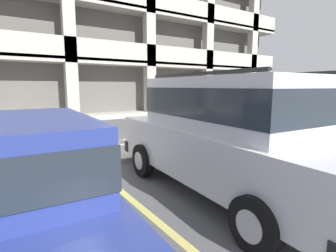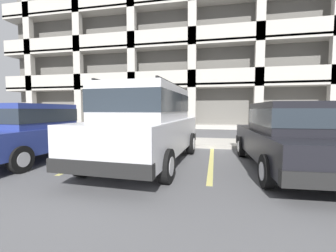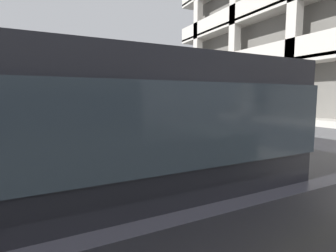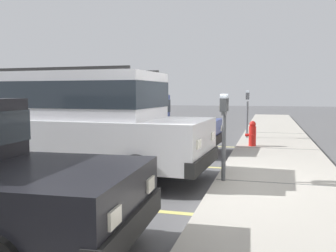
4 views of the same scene
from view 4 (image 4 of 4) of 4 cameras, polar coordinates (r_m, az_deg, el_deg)
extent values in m
cube|color=#565659|center=(6.62, 5.40, -9.40)|extent=(80.00, 80.00, 0.10)
cube|color=#ADA89E|center=(6.51, 16.90, -8.85)|extent=(40.00, 2.20, 0.12)
cube|color=#606060|center=(14.40, 15.90, -1.00)|extent=(0.03, 2.16, 0.00)
cube|color=#606060|center=(10.43, 16.22, -3.28)|extent=(0.03, 2.16, 0.00)
cube|color=#606060|center=(6.49, 16.92, -8.32)|extent=(0.03, 2.16, 0.00)
cube|color=#DBD16B|center=(11.45, 2.47, -2.94)|extent=(0.12, 4.80, 0.01)
cube|color=#DBD16B|center=(8.43, -2.24, -5.85)|extent=(0.12, 4.80, 0.01)
cube|color=#DBD16B|center=(5.57, -12.15, -11.72)|extent=(0.12, 4.80, 0.01)
cube|color=silver|center=(7.25, -12.72, -1.95)|extent=(2.07, 4.79, 0.80)
cube|color=silver|center=(7.22, -13.19, 4.54)|extent=(1.76, 2.99, 0.84)
cube|color=#232B33|center=(7.22, -13.19, 4.70)|extent=(1.79, 3.02, 0.46)
cube|color=black|center=(6.44, 5.40, -5.25)|extent=(1.88, 0.25, 0.24)
cube|color=silver|center=(5.82, 4.69, -2.76)|extent=(0.24, 0.04, 0.14)
cube|color=silver|center=(6.93, 6.85, -1.52)|extent=(0.24, 0.04, 0.14)
cylinder|color=black|center=(5.87, -4.79, -7.45)|extent=(0.23, 0.67, 0.66)
cylinder|color=#B2B2B7|center=(5.87, -4.79, -7.45)|extent=(0.24, 0.37, 0.36)
cylinder|color=black|center=(7.54, 0.52, -4.63)|extent=(0.23, 0.67, 0.66)
cylinder|color=#B2B2B7|center=(7.54, 0.52, -4.63)|extent=(0.24, 0.37, 0.36)
cylinder|color=black|center=(8.84, -17.84, -3.43)|extent=(0.23, 0.67, 0.66)
cylinder|color=#B2B2B7|center=(8.84, -17.84, -3.43)|extent=(0.24, 0.37, 0.36)
cube|color=black|center=(6.65, -16.36, 8.39)|extent=(0.18, 2.62, 0.05)
cube|color=black|center=(7.83, -10.64, 7.99)|extent=(0.18, 2.62, 0.05)
cube|color=navy|center=(10.23, -4.64, -0.55)|extent=(1.90, 4.47, 0.60)
cube|color=navy|center=(10.30, -6.21, 2.93)|extent=(1.58, 2.05, 0.64)
cube|color=#232B33|center=(10.30, -6.22, 3.02)|extent=(1.61, 2.07, 0.35)
cube|color=black|center=(9.64, 7.34, -1.99)|extent=(1.74, 0.24, 0.24)
cube|color=black|center=(11.24, -14.88, -1.12)|extent=(1.74, 0.24, 0.24)
cube|color=silver|center=(9.09, 7.07, -0.90)|extent=(0.24, 0.04, 0.14)
cube|color=silver|center=(10.13, 8.16, -0.30)|extent=(0.24, 0.04, 0.14)
cylinder|color=black|center=(9.04, 1.40, -3.20)|extent=(0.19, 0.61, 0.60)
cylinder|color=#B2B2B7|center=(9.04, 1.40, -3.20)|extent=(0.19, 0.34, 0.33)
cylinder|color=black|center=(10.63, 3.91, -1.96)|extent=(0.19, 0.61, 0.60)
cylinder|color=#B2B2B7|center=(10.63, 3.91, -1.96)|extent=(0.19, 0.34, 0.33)
cylinder|color=black|center=(10.13, -13.60, -2.44)|extent=(0.19, 0.61, 0.60)
cylinder|color=#B2B2B7|center=(10.13, -13.60, -2.44)|extent=(0.19, 0.34, 0.33)
cylinder|color=black|center=(11.58, -9.33, -1.43)|extent=(0.19, 0.61, 0.60)
cylinder|color=#B2B2B7|center=(11.58, -9.33, -1.43)|extent=(0.19, 0.34, 0.33)
cube|color=black|center=(3.51, -5.78, -14.64)|extent=(1.74, 0.24, 0.24)
cube|color=silver|center=(2.95, -8.13, -13.64)|extent=(0.24, 0.04, 0.14)
cube|color=silver|center=(3.91, -2.70, -8.87)|extent=(0.24, 0.04, 0.14)
cylinder|color=black|center=(4.56, -12.19, -11.62)|extent=(0.19, 0.61, 0.60)
cylinder|color=#B2B2B7|center=(4.56, -12.19, -11.62)|extent=(0.20, 0.34, 0.33)
cylinder|color=#595B60|center=(6.38, 8.49, -3.33)|extent=(0.07, 0.07, 1.11)
cube|color=#595B60|center=(6.32, 8.56, 1.93)|extent=(0.28, 0.06, 0.06)
cube|color=#424447|center=(6.41, 8.68, 3.23)|extent=(0.15, 0.11, 0.22)
cylinder|color=#9EA8B2|center=(6.41, 8.69, 4.21)|extent=(0.15, 0.11, 0.15)
cube|color=#B7B293|center=(6.42, 8.15, 2.89)|extent=(0.08, 0.01, 0.08)
cube|color=#424447|center=(6.21, 8.47, 3.17)|extent=(0.15, 0.11, 0.22)
cylinder|color=#9EA8B2|center=(6.21, 8.48, 4.19)|extent=(0.15, 0.11, 0.15)
cube|color=#B7B293|center=(6.22, 7.93, 2.83)|extent=(0.08, 0.01, 0.08)
cylinder|color=#595B60|center=(12.65, 11.97, 0.98)|extent=(0.07, 0.07, 1.20)
cube|color=#515459|center=(12.62, 12.03, 4.47)|extent=(0.15, 0.11, 0.22)
cylinder|color=#9EA8B2|center=(12.62, 12.04, 4.97)|extent=(0.15, 0.11, 0.15)
cube|color=#B7B293|center=(12.62, 11.76, 4.30)|extent=(0.08, 0.01, 0.08)
cylinder|color=red|center=(10.70, 12.74, -1.51)|extent=(0.20, 0.20, 0.55)
sphere|color=red|center=(10.66, 12.77, 0.27)|extent=(0.18, 0.18, 0.18)
cylinder|color=red|center=(10.70, 11.94, -1.35)|extent=(0.08, 0.10, 0.08)
cylinder|color=red|center=(10.55, 12.71, -1.46)|extent=(0.10, 0.07, 0.07)
camera|label=1|loc=(11.59, -19.13, 5.92)|focal=28.00mm
camera|label=2|loc=(10.06, -47.46, 2.21)|focal=24.00mm
camera|label=3|loc=(4.12, -55.79, -0.64)|focal=28.00mm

